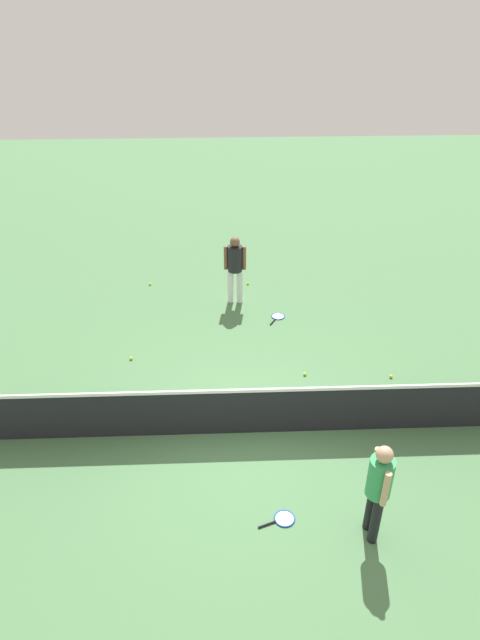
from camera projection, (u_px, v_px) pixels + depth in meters
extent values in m
plane|color=#4C7A4C|center=(247.00, 432.00, 9.77)|extent=(40.00, 40.00, 0.00)
cube|color=black|center=(247.00, 413.00, 9.52)|extent=(10.00, 0.02, 0.91)
cube|color=white|center=(247.00, 391.00, 9.26)|extent=(10.00, 0.04, 0.06)
cylinder|color=white|center=(240.00, 286.00, 13.35)|extent=(0.15, 0.15, 0.85)
cylinder|color=white|center=(231.00, 286.00, 13.35)|extent=(0.15, 0.15, 0.85)
cylinder|color=black|center=(235.00, 259.00, 12.96)|extent=(0.36, 0.36, 0.62)
cylinder|color=brown|center=(244.00, 258.00, 12.94)|extent=(0.10, 0.10, 0.58)
cylinder|color=brown|center=(226.00, 258.00, 12.95)|extent=(0.10, 0.10, 0.58)
sphere|color=brown|center=(235.00, 242.00, 12.73)|extent=(0.25, 0.25, 0.23)
cylinder|color=black|center=(376.00, 520.00, 7.71)|extent=(0.15, 0.15, 0.85)
cylinder|color=black|center=(371.00, 507.00, 7.89)|extent=(0.15, 0.15, 0.85)
cylinder|color=#339959|center=(380.00, 477.00, 7.40)|extent=(0.36, 0.36, 0.62)
cylinder|color=tan|center=(386.00, 489.00, 7.21)|extent=(0.10, 0.10, 0.58)
cylinder|color=tan|center=(375.00, 464.00, 7.57)|extent=(0.10, 0.10, 0.58)
sphere|color=tan|center=(385.00, 455.00, 7.18)|extent=(0.24, 0.24, 0.23)
torus|color=blue|center=(278.00, 316.00, 12.99)|extent=(0.43, 0.43, 0.02)
cylinder|color=silver|center=(278.00, 316.00, 12.99)|extent=(0.36, 0.36, 0.00)
cylinder|color=black|center=(273.00, 322.00, 12.77)|extent=(0.17, 0.26, 0.03)
torus|color=blue|center=(285.00, 518.00, 8.23)|extent=(0.40, 0.40, 0.02)
cylinder|color=silver|center=(285.00, 518.00, 8.23)|extent=(0.34, 0.34, 0.00)
cylinder|color=black|center=(267.00, 525.00, 8.13)|extent=(0.27, 0.13, 0.03)
sphere|color=#C6E033|center=(391.00, 376.00, 11.04)|extent=(0.07, 0.07, 0.07)
sphere|color=#C6E033|center=(305.00, 374.00, 11.11)|extent=(0.07, 0.07, 0.07)
sphere|color=#C6E033|center=(150.00, 284.00, 14.27)|extent=(0.07, 0.07, 0.07)
sphere|color=#C6E033|center=(334.00, 404.00, 10.34)|extent=(0.07, 0.07, 0.07)
sphere|color=#C6E033|center=(248.00, 283.00, 14.29)|extent=(0.07, 0.07, 0.07)
sphere|color=#C6E033|center=(131.00, 358.00, 11.56)|extent=(0.07, 0.07, 0.07)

